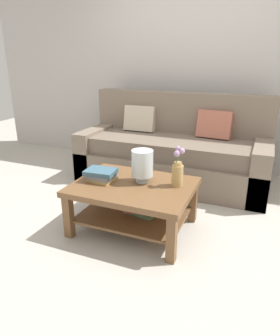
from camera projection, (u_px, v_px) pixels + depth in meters
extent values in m
plane|color=#B7B2A8|center=(150.00, 212.00, 3.10)|extent=(10.00, 10.00, 0.00)
cube|color=#BCB7B2|center=(195.00, 67.00, 4.07)|extent=(6.40, 0.12, 2.70)
cube|color=#7A6B5B|center=(171.00, 168.00, 3.80)|extent=(2.25, 0.90, 0.36)
cube|color=#6E6052|center=(171.00, 147.00, 3.68)|extent=(2.01, 0.74, 0.20)
cube|color=#7A6B5B|center=(181.00, 120.00, 3.92)|extent=(2.25, 0.20, 0.70)
cube|color=#7A6B5B|center=(98.00, 150.00, 4.13)|extent=(0.20, 0.90, 0.60)
cube|color=#7A6B5B|center=(261.00, 170.00, 3.39)|extent=(0.20, 0.90, 0.60)
cube|color=beige|center=(140.00, 119.00, 3.98)|extent=(0.40, 0.19, 0.34)
cube|color=#B26651|center=(215.00, 125.00, 3.64)|extent=(0.41, 0.22, 0.34)
cube|color=brown|center=(133.00, 187.00, 2.68)|extent=(1.03, 0.78, 0.05)
cube|color=brown|center=(69.00, 216.00, 2.63)|extent=(0.07, 0.07, 0.38)
cube|color=brown|center=(172.00, 240.00, 2.29)|extent=(0.07, 0.07, 0.38)
cube|color=brown|center=(106.00, 187.00, 3.21)|extent=(0.07, 0.07, 0.38)
cube|color=brown|center=(193.00, 202.00, 2.88)|extent=(0.07, 0.07, 0.38)
cube|color=brown|center=(134.00, 214.00, 2.77)|extent=(0.91, 0.66, 0.02)
cube|color=#51704C|center=(142.00, 211.00, 2.77)|extent=(0.31, 0.24, 0.03)
cube|color=#993833|center=(142.00, 207.00, 2.76)|extent=(0.32, 0.27, 0.04)
cube|color=tan|center=(141.00, 205.00, 2.73)|extent=(0.32, 0.27, 0.03)
cube|color=tan|center=(102.00, 179.00, 2.75)|extent=(0.24, 0.22, 0.03)
cube|color=slate|center=(102.00, 176.00, 2.74)|extent=(0.21, 0.21, 0.04)
cube|color=#3D6075|center=(101.00, 172.00, 2.73)|extent=(0.28, 0.22, 0.04)
cylinder|color=silver|center=(142.00, 181.00, 2.72)|extent=(0.11, 0.11, 0.02)
cylinder|color=silver|center=(142.00, 178.00, 2.71)|extent=(0.04, 0.04, 0.04)
cylinder|color=silver|center=(142.00, 163.00, 2.66)|extent=(0.19, 0.19, 0.23)
sphere|color=#51704C|center=(139.00, 169.00, 2.69)|extent=(0.05, 0.05, 0.05)
sphere|color=#2D333D|center=(146.00, 170.00, 2.69)|extent=(0.05, 0.05, 0.05)
cylinder|color=tan|center=(177.00, 176.00, 2.61)|extent=(0.10, 0.10, 0.18)
cylinder|color=tan|center=(178.00, 164.00, 2.57)|extent=(0.07, 0.07, 0.03)
cylinder|color=#426638|center=(182.00, 158.00, 2.54)|extent=(0.01, 0.01, 0.08)
sphere|color=#B28CB7|center=(182.00, 151.00, 2.52)|extent=(0.05, 0.05, 0.05)
cylinder|color=#426638|center=(178.00, 155.00, 2.57)|extent=(0.01, 0.01, 0.10)
sphere|color=#B28CB7|center=(178.00, 148.00, 2.54)|extent=(0.04, 0.04, 0.04)
cylinder|color=#426638|center=(177.00, 159.00, 2.54)|extent=(0.01, 0.01, 0.06)
sphere|color=#B28CB7|center=(177.00, 154.00, 2.53)|extent=(0.05, 0.05, 0.05)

